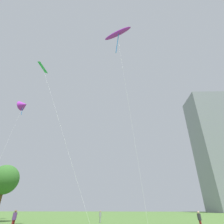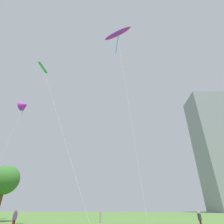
{
  "view_description": "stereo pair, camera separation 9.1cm",
  "coord_description": "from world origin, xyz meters",
  "px_view_note": "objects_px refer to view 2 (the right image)",
  "views": [
    {
      "loc": [
        2.88,
        -9.17,
        2.01
      ],
      "look_at": [
        1.43,
        10.81,
        12.91
      ],
      "focal_mm": 28.48,
      "sensor_mm": 36.0,
      "label": 1
    },
    {
      "loc": [
        2.97,
        -9.16,
        2.01
      ],
      "look_at": [
        1.43,
        10.81,
        12.91
      ],
      "focal_mm": 28.48,
      "sensor_mm": 36.0,
      "label": 2
    }
  ],
  "objects_px": {
    "kite_flying_1": "(24,105)",
    "distant_highrise_0": "(217,147)",
    "person_standing_0": "(200,219)",
    "kite_flying_0": "(43,68)",
    "person_standing_1": "(101,216)",
    "park_tree_0": "(5,180)",
    "person_standing_2": "(15,218)",
    "kite_flying_3": "(117,34)"
  },
  "relations": [
    {
      "from": "person_standing_2",
      "to": "park_tree_0",
      "type": "relative_size",
      "value": 0.2
    },
    {
      "from": "person_standing_2",
      "to": "distant_highrise_0",
      "type": "bearing_deg",
      "value": 151.05
    },
    {
      "from": "kite_flying_1",
      "to": "park_tree_0",
      "type": "relative_size",
      "value": 2.77
    },
    {
      "from": "person_standing_2",
      "to": "person_standing_1",
      "type": "bearing_deg",
      "value": 154.06
    },
    {
      "from": "park_tree_0",
      "to": "distant_highrise_0",
      "type": "bearing_deg",
      "value": 44.85
    },
    {
      "from": "person_standing_0",
      "to": "person_standing_1",
      "type": "relative_size",
      "value": 1.02
    },
    {
      "from": "distant_highrise_0",
      "to": "kite_flying_1",
      "type": "bearing_deg",
      "value": -139.75
    },
    {
      "from": "park_tree_0",
      "to": "distant_highrise_0",
      "type": "distance_m",
      "value": 114.71
    },
    {
      "from": "person_standing_2",
      "to": "kite_flying_3",
      "type": "height_order",
      "value": "kite_flying_3"
    },
    {
      "from": "person_standing_2",
      "to": "distant_highrise_0",
      "type": "distance_m",
      "value": 118.11
    },
    {
      "from": "park_tree_0",
      "to": "kite_flying_0",
      "type": "bearing_deg",
      "value": -51.6
    },
    {
      "from": "person_standing_0",
      "to": "person_standing_2",
      "type": "distance_m",
      "value": 20.45
    },
    {
      "from": "kite_flying_0",
      "to": "kite_flying_3",
      "type": "relative_size",
      "value": 0.93
    },
    {
      "from": "kite_flying_1",
      "to": "distant_highrise_0",
      "type": "distance_m",
      "value": 111.32
    },
    {
      "from": "kite_flying_1",
      "to": "kite_flying_3",
      "type": "bearing_deg",
      "value": -37.53
    },
    {
      "from": "kite_flying_0",
      "to": "person_standing_0",
      "type": "bearing_deg",
      "value": 6.48
    },
    {
      "from": "park_tree_0",
      "to": "person_standing_1",
      "type": "bearing_deg",
      "value": 0.38
    },
    {
      "from": "kite_flying_0",
      "to": "kite_flying_1",
      "type": "relative_size",
      "value": 0.92
    },
    {
      "from": "person_standing_0",
      "to": "kite_flying_3",
      "type": "relative_size",
      "value": 0.07
    },
    {
      "from": "person_standing_1",
      "to": "distant_highrise_0",
      "type": "relative_size",
      "value": 0.02
    },
    {
      "from": "person_standing_0",
      "to": "kite_flying_1",
      "type": "xyz_separation_m",
      "value": [
        -32.45,
        11.79,
        23.22
      ]
    },
    {
      "from": "kite_flying_0",
      "to": "park_tree_0",
      "type": "relative_size",
      "value": 2.55
    },
    {
      "from": "park_tree_0",
      "to": "kite_flying_3",
      "type": "bearing_deg",
      "value": -35.74
    },
    {
      "from": "person_standing_0",
      "to": "kite_flying_0",
      "type": "height_order",
      "value": "kite_flying_0"
    },
    {
      "from": "person_standing_1",
      "to": "kite_flying_1",
      "type": "xyz_separation_m",
      "value": [
        -20.01,
        2.64,
        23.24
      ]
    },
    {
      "from": "person_standing_0",
      "to": "person_standing_1",
      "type": "distance_m",
      "value": 15.44
    },
    {
      "from": "person_standing_0",
      "to": "person_standing_1",
      "type": "height_order",
      "value": "person_standing_0"
    },
    {
      "from": "kite_flying_1",
      "to": "park_tree_0",
      "type": "xyz_separation_m",
      "value": [
        2.23,
        -2.76,
        -17.61
      ]
    },
    {
      "from": "kite_flying_0",
      "to": "kite_flying_1",
      "type": "xyz_separation_m",
      "value": [
        -11.29,
        14.19,
        1.67
      ]
    },
    {
      "from": "person_standing_0",
      "to": "kite_flying_0",
      "type": "relative_size",
      "value": 0.07
    },
    {
      "from": "kite_flying_0",
      "to": "distant_highrise_0",
      "type": "bearing_deg",
      "value": 52.18
    },
    {
      "from": "person_standing_2",
      "to": "park_tree_0",
      "type": "height_order",
      "value": "park_tree_0"
    },
    {
      "from": "kite_flying_0",
      "to": "distant_highrise_0",
      "type": "height_order",
      "value": "distant_highrise_0"
    },
    {
      "from": "person_standing_0",
      "to": "person_standing_2",
      "type": "xyz_separation_m",
      "value": [
        -20.32,
        -2.32,
        0.09
      ]
    },
    {
      "from": "park_tree_0",
      "to": "distant_highrise_0",
      "type": "relative_size",
      "value": 0.13
    },
    {
      "from": "person_standing_1",
      "to": "kite_flying_3",
      "type": "relative_size",
      "value": 0.07
    },
    {
      "from": "person_standing_1",
      "to": "park_tree_0",
      "type": "height_order",
      "value": "park_tree_0"
    },
    {
      "from": "person_standing_0",
      "to": "distant_highrise_0",
      "type": "xyz_separation_m",
      "value": [
        48.53,
        87.37,
        34.22
      ]
    },
    {
      "from": "person_standing_0",
      "to": "kite_flying_1",
      "type": "bearing_deg",
      "value": 63.25
    },
    {
      "from": "person_standing_1",
      "to": "person_standing_2",
      "type": "height_order",
      "value": "person_standing_2"
    },
    {
      "from": "distant_highrise_0",
      "to": "person_standing_0",
      "type": "bearing_deg",
      "value": -121.82
    },
    {
      "from": "kite_flying_0",
      "to": "kite_flying_1",
      "type": "height_order",
      "value": "kite_flying_1"
    }
  ]
}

